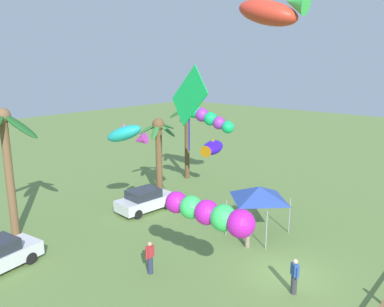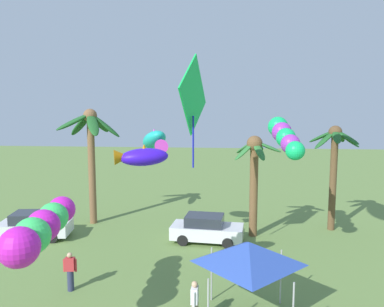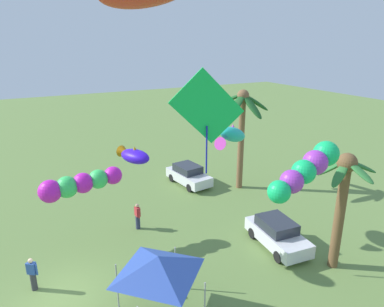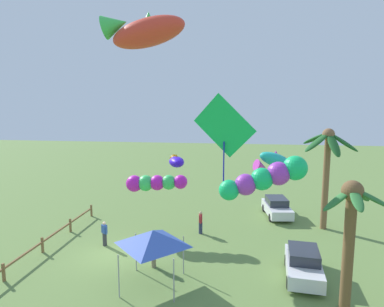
# 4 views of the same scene
# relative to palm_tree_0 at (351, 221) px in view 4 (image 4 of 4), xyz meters

# --- Properties ---
(ground_plane) EXTENTS (120.00, 120.00, 0.00)m
(ground_plane) POSITION_rel_palm_tree_0_xyz_m (-3.81, -12.18, -4.05)
(ground_plane) COLOR olive
(palm_tree_0) EXTENTS (2.76, 2.79, 5.81)m
(palm_tree_0) POSITION_rel_palm_tree_0_xyz_m (0.00, 0.00, 0.00)
(palm_tree_0) COLOR brown
(palm_tree_0) RESTS_ON ground
(palm_tree_2) EXTENTS (3.75, 3.95, 7.31)m
(palm_tree_2) POSITION_rel_palm_tree_0_xyz_m (-10.05, 1.45, 1.40)
(palm_tree_2) COLOR brown
(palm_tree_2) RESTS_ON ground
(rail_fence) EXTENTS (13.64, 0.12, 0.95)m
(rail_fence) POSITION_rel_palm_tree_0_xyz_m (-3.42, -16.46, -3.45)
(rail_fence) COLOR brown
(rail_fence) RESTS_ON ground
(parked_car_0) EXTENTS (4.04, 2.05, 1.51)m
(parked_car_0) POSITION_rel_palm_tree_0_xyz_m (-2.63, -1.30, -3.30)
(parked_car_0) COLOR silver
(parked_car_0) RESTS_ON ground
(parked_car_1) EXTENTS (4.10, 2.22, 1.51)m
(parked_car_1) POSITION_rel_palm_tree_0_xyz_m (-12.38, -1.62, -3.30)
(parked_car_1) COLOR silver
(parked_car_1) RESTS_ON ground
(spectator_0) EXTENTS (0.41, 0.45, 1.59)m
(spectator_0) POSITION_rel_palm_tree_0_xyz_m (-4.92, -13.12, -3.24)
(spectator_0) COLOR #38383D
(spectator_0) RESTS_ON ground
(spectator_1) EXTENTS (0.26, 0.55, 1.59)m
(spectator_1) POSITION_rel_palm_tree_0_xyz_m (-2.60, -9.29, -3.24)
(spectator_1) COLOR gray
(spectator_1) RESTS_ON ground
(spectator_2) EXTENTS (0.55, 0.26, 1.59)m
(spectator_2) POSITION_rel_palm_tree_0_xyz_m (-7.81, -7.29, -3.24)
(spectator_2) COLOR #2D3351
(spectator_2) RESTS_ON ground
(festival_tent) EXTENTS (2.86, 2.86, 2.85)m
(festival_tent) POSITION_rel_palm_tree_0_xyz_m (-0.81, -8.82, -1.58)
(festival_tent) COLOR #9E9EA3
(festival_tent) RESTS_ON ground
(kite_tube_0) EXTENTS (1.30, 3.47, 1.79)m
(kite_tube_0) POSITION_rel_palm_tree_0_xyz_m (1.09, -3.64, 2.00)
(kite_tube_0) COLOR #14C766
(kite_tube_1) EXTENTS (1.28, 4.22, 1.21)m
(kite_tube_1) POSITION_rel_palm_tree_0_xyz_m (-7.29, -10.43, -0.40)
(kite_tube_1) COLOR #CC1DBC
(kite_fish_2) EXTENTS (2.03, 1.37, 0.79)m
(kite_fish_2) POSITION_rel_palm_tree_0_xyz_m (-4.57, -8.36, 1.60)
(kite_fish_2) COLOR #3413DF
(kite_diamond_3) EXTENTS (0.87, 3.29, 4.69)m
(kite_diamond_3) POSITION_rel_palm_tree_0_xyz_m (-2.99, -5.51, 3.73)
(kite_diamond_3) COLOR #15C850
(kite_fish_4) EXTENTS (1.88, 3.97, 1.97)m
(kite_fish_4) POSITION_rel_palm_tree_0_xyz_m (-0.65, -9.02, 8.11)
(kite_fish_4) COLOR red
(kite_fish_5) EXTENTS (1.96, 2.64, 1.46)m
(kite_fish_5) POSITION_rel_palm_tree_0_xyz_m (-5.17, -2.74, 1.67)
(kite_fish_5) COLOR #1EB2AA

